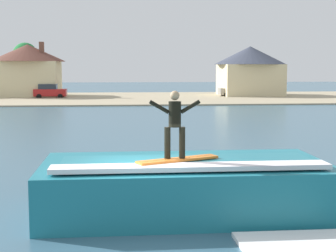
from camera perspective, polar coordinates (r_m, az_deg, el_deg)
name	(u,v)px	position (r m, az deg, el deg)	size (l,w,h in m)	color
ground_plane	(145,223)	(13.35, -2.59, -10.65)	(260.00, 260.00, 0.00)	#395D72
wave_crest	(185,186)	(14.18, 1.89, -6.59)	(7.70, 3.90, 1.54)	teal
surfboard	(178,160)	(13.33, 1.10, -3.71)	(2.23, 1.29, 0.06)	orange
surfer	(175,121)	(13.19, 0.75, 0.59)	(1.32, 0.32, 1.74)	black
shoreline_bank	(123,98)	(66.81, -4.93, 3.10)	(120.00, 26.91, 0.15)	tan
car_near_shore	(50,91)	(68.18, -12.88, 3.77)	(4.07, 2.28, 1.86)	red
car_far_shore	(235,90)	(70.29, 7.36, 3.95)	(4.36, 2.21, 1.86)	gray
house_with_chimney	(28,68)	(71.77, -15.15, 6.19)	(9.93, 9.93, 7.30)	beige
house_gabled_white	(250,69)	(72.45, 9.01, 6.24)	(9.87, 9.87, 6.85)	beige
tree_tall_bare	(25,56)	(74.29, -15.45, 7.47)	(3.39, 3.39, 7.37)	brown
whitewater_patch	(301,247)	(11.90, 14.46, -12.76)	(2.64, 1.99, 0.10)	white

